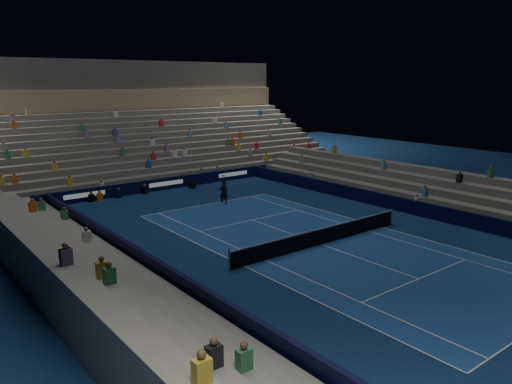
{
  "coord_description": "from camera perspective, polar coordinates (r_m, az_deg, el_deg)",
  "views": [
    {
      "loc": [
        -19.53,
        -18.81,
        9.16
      ],
      "look_at": [
        0.0,
        6.0,
        2.0
      ],
      "focal_mm": 34.79,
      "sensor_mm": 36.0,
      "label": 1
    }
  ],
  "objects": [
    {
      "name": "grandstand_east",
      "position": [
        38.61,
        21.35,
        -0.44
      ],
      "size": [
        5.0,
        37.0,
        2.5
      ],
      "color": "#62625D",
      "rests_on": "ground"
    },
    {
      "name": "court_surface",
      "position": [
        28.62,
        7.49,
        -5.99
      ],
      "size": [
        10.97,
        23.77,
        0.01
      ],
      "primitive_type": "cube",
      "color": "navy",
      "rests_on": "ground"
    },
    {
      "name": "sponsor_barrier_west",
      "position": [
        22.92,
        -9.97,
        -9.62
      ],
      "size": [
        0.25,
        37.0,
        1.0
      ],
      "primitive_type": "cube",
      "color": "black",
      "rests_on": "ground"
    },
    {
      "name": "grandstand_main",
      "position": [
        50.96,
        -15.49,
        5.8
      ],
      "size": [
        44.0,
        15.2,
        11.2
      ],
      "color": "#61605C",
      "rests_on": "ground"
    },
    {
      "name": "grandstand_west",
      "position": [
        21.5,
        -18.29,
        -10.44
      ],
      "size": [
        5.0,
        37.0,
        2.5
      ],
      "color": "gray",
      "rests_on": "ground"
    },
    {
      "name": "ground",
      "position": [
        28.62,
        7.49,
        -6.0
      ],
      "size": [
        90.0,
        90.0,
        0.0
      ],
      "primitive_type": "plane",
      "color": "#0C254D",
      "rests_on": "ground"
    },
    {
      "name": "sponsor_barrier_east",
      "position": [
        35.82,
        18.45,
        -1.89
      ],
      "size": [
        0.25,
        37.0,
        1.0
      ],
      "primitive_type": "cube",
      "color": "black",
      "rests_on": "ground"
    },
    {
      "name": "sponsor_barrier_far",
      "position": [
        43.0,
        -10.36,
        0.94
      ],
      "size": [
        44.0,
        0.25,
        1.0
      ],
      "primitive_type": "cube",
      "color": "black",
      "rests_on": "ground"
    },
    {
      "name": "tennis_player",
      "position": [
        37.3,
        -3.74,
        -0.05
      ],
      "size": [
        0.75,
        0.6,
        1.8
      ],
      "primitive_type": "imported",
      "rotation": [
        0.0,
        0.0,
        2.85
      ],
      "color": "black",
      "rests_on": "ground"
    },
    {
      "name": "tennis_net",
      "position": [
        28.46,
        7.52,
        -5.04
      ],
      "size": [
        12.9,
        0.1,
        1.1
      ],
      "color": "#B2B2B7",
      "rests_on": "ground"
    },
    {
      "name": "broadcast_camera",
      "position": [
        43.17,
        -7.37,
        0.83
      ],
      "size": [
        0.59,
        0.96,
        0.58
      ],
      "color": "black",
      "rests_on": "ground"
    }
  ]
}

